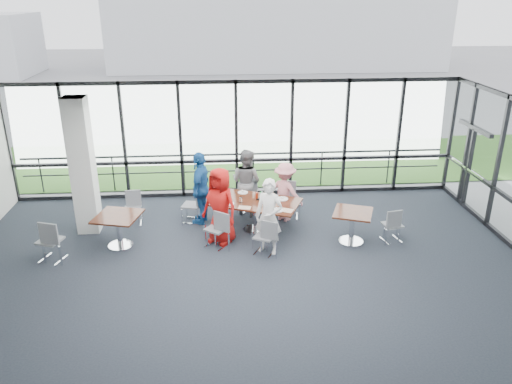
{
  "coord_description": "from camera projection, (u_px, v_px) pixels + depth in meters",
  "views": [
    {
      "loc": [
        -0.46,
        -8.06,
        5.31
      ],
      "look_at": [
        0.33,
        2.39,
        1.1
      ],
      "focal_mm": 35.0,
      "sensor_mm": 36.0,
      "label": 1
    }
  ],
  "objects": [
    {
      "name": "ceiling",
      "position": [
        247.0,
        129.0,
        8.27
      ],
      "size": [
        12.0,
        10.0,
        0.04
      ],
      "primitive_type": "cube",
      "color": "white",
      "rests_on": "ground"
    },
    {
      "name": "menu_a",
      "position": [
        245.0,
        208.0,
        11.34
      ],
      "size": [
        0.32,
        0.26,
        0.0
      ],
      "primitive_type": "cube",
      "rotation": [
        0.0,
        0.0,
        -0.23
      ],
      "color": "silver",
      "rests_on": "main_table"
    },
    {
      "name": "ketchup_bottle",
      "position": [
        257.0,
        196.0,
        11.74
      ],
      "size": [
        0.06,
        0.06,
        0.18
      ],
      "primitive_type": "cylinder",
      "color": "maroon",
      "rests_on": "main_table"
    },
    {
      "name": "chair_main_nl",
      "position": [
        217.0,
        229.0,
        11.04
      ],
      "size": [
        0.6,
        0.6,
        0.87
      ],
      "primitive_type": null,
      "rotation": [
        0.0,
        0.0,
        -0.65
      ],
      "color": "slate",
      "rests_on": "ground"
    },
    {
      "name": "condiment_caddy",
      "position": [
        258.0,
        199.0,
        11.76
      ],
      "size": [
        0.1,
        0.07,
        0.04
      ],
      "primitive_type": "cube",
      "color": "black",
      "rests_on": "main_table"
    },
    {
      "name": "chair_main_fr",
      "position": [
        290.0,
        201.0,
        12.51
      ],
      "size": [
        0.49,
        0.49,
        0.88
      ],
      "primitive_type": null,
      "rotation": [
        0.0,
        0.0,
        2.98
      ],
      "color": "slate",
      "rests_on": "ground"
    },
    {
      "name": "diner_far_left",
      "position": [
        246.0,
        182.0,
        12.6
      ],
      "size": [
        0.96,
        0.91,
        1.7
      ],
      "primitive_type": "imported",
      "rotation": [
        0.0,
        0.0,
        2.49
      ],
      "color": "slate",
      "rests_on": "ground"
    },
    {
      "name": "diner_near_right",
      "position": [
        269.0,
        217.0,
        10.66
      ],
      "size": [
        0.75,
        0.68,
        1.68
      ],
      "primitive_type": "imported",
      "rotation": [
        0.0,
        0.0,
        -0.48
      ],
      "color": "white",
      "rests_on": "ground"
    },
    {
      "name": "side_table_right",
      "position": [
        353.0,
        217.0,
        11.17
      ],
      "size": [
        1.07,
        1.07,
        0.75
      ],
      "rotation": [
        0.0,
        0.0,
        -0.36
      ],
      "color": "#3C1A13",
      "rests_on": "ground"
    },
    {
      "name": "plate_end",
      "position": [
        219.0,
        197.0,
        11.92
      ],
      "size": [
        0.24,
        0.24,
        0.01
      ],
      "primitive_type": "cylinder",
      "color": "white",
      "rests_on": "main_table"
    },
    {
      "name": "chair_spare_la",
      "position": [
        50.0,
        241.0,
        10.45
      ],
      "size": [
        0.58,
        0.58,
        0.93
      ],
      "primitive_type": null,
      "rotation": [
        0.0,
        0.0,
        -0.33
      ],
      "color": "slate",
      "rests_on": "ground"
    },
    {
      "name": "exit_door",
      "position": [
        469.0,
        168.0,
        12.97
      ],
      "size": [
        0.12,
        1.6,
        2.1
      ],
      "primitive_type": "cube",
      "color": "black",
      "rests_on": "ground"
    },
    {
      "name": "plate_nl",
      "position": [
        228.0,
        204.0,
        11.53
      ],
      "size": [
        0.27,
        0.27,
        0.01
      ],
      "primitive_type": "cylinder",
      "color": "white",
      "rests_on": "main_table"
    },
    {
      "name": "chair_main_nr",
      "position": [
        264.0,
        237.0,
        10.74
      ],
      "size": [
        0.54,
        0.54,
        0.82
      ],
      "primitive_type": null,
      "rotation": [
        0.0,
        0.0,
        -0.48
      ],
      "color": "slate",
      "rests_on": "ground"
    },
    {
      "name": "side_table_left",
      "position": [
        118.0,
        220.0,
        10.98
      ],
      "size": [
        1.12,
        1.12,
        0.75
      ],
      "rotation": [
        0.0,
        0.0,
        -0.25
      ],
      "color": "#3C1A13",
      "rests_on": "ground"
    },
    {
      "name": "tumbler_a",
      "position": [
        241.0,
        200.0,
        11.57
      ],
      "size": [
        0.07,
        0.07,
        0.13
      ],
      "primitive_type": "cylinder",
      "color": "white",
      "rests_on": "main_table"
    },
    {
      "name": "chair_spare_lb",
      "position": [
        132.0,
        209.0,
        12.14
      ],
      "size": [
        0.42,
        0.42,
        0.8
      ],
      "primitive_type": null,
      "rotation": [
        0.0,
        0.0,
        3.22
      ],
      "color": "slate",
      "rests_on": "ground"
    },
    {
      "name": "curtain_wall_back",
      "position": [
        236.0,
        139.0,
        13.49
      ],
      "size": [
        12.0,
        0.1,
        3.2
      ],
      "primitive_type": "cube",
      "color": "white",
      "rests_on": "ground"
    },
    {
      "name": "plate_fr",
      "position": [
        282.0,
        199.0,
        11.8
      ],
      "size": [
        0.28,
        0.28,
        0.01
      ],
      "primitive_type": "cylinder",
      "color": "white",
      "rests_on": "main_table"
    },
    {
      "name": "diner_near_left",
      "position": [
        220.0,
        206.0,
        11.11
      ],
      "size": [
        1.02,
        0.97,
        1.76
      ],
      "primitive_type": "imported",
      "rotation": [
        0.0,
        0.0,
        -0.65
      ],
      "color": "#B1110F",
      "rests_on": "ground"
    },
    {
      "name": "guard_rail",
      "position": [
        236.0,
        170.0,
        14.46
      ],
      "size": [
        12.0,
        0.06,
        0.06
      ],
      "primitive_type": "cylinder",
      "rotation": [
        0.0,
        1.57,
        0.0
      ],
      "color": "#2D2D33",
      "rests_on": "ground"
    },
    {
      "name": "diner_far_right",
      "position": [
        285.0,
        192.0,
        12.25
      ],
      "size": [
        1.06,
        0.98,
        1.49
      ],
      "primitive_type": "imported",
      "rotation": [
        0.0,
        0.0,
        2.48
      ],
      "color": "pink",
      "rests_on": "ground"
    },
    {
      "name": "apron",
      "position": [
        232.0,
        145.0,
        18.72
      ],
      "size": [
        80.0,
        70.0,
        0.02
      ],
      "primitive_type": "cube",
      "color": "gray",
      "rests_on": "ground"
    },
    {
      "name": "hangar_main",
      "position": [
        274.0,
        24.0,
        38.24
      ],
      "size": [
        24.0,
        10.0,
        6.0
      ],
      "primitive_type": "cube",
      "color": "silver",
      "rests_on": "ground"
    },
    {
      "name": "plate_nr",
      "position": [
        277.0,
        210.0,
        11.18
      ],
      "size": [
        0.26,
        0.26,
        0.01
      ],
      "primitive_type": "cylinder",
      "color": "white",
      "rests_on": "main_table"
    },
    {
      "name": "green_bottle",
      "position": [
        261.0,
        196.0,
        11.72
      ],
      "size": [
        0.05,
        0.05,
        0.2
      ],
      "primitive_type": "cylinder",
      "color": "#277C39",
      "rests_on": "main_table"
    },
    {
      "name": "grass_strip",
      "position": [
        234.0,
        161.0,
        16.86
      ],
      "size": [
        80.0,
        5.0,
        0.01
      ],
      "primitive_type": "cube",
      "color": "#376326",
      "rests_on": "ground"
    },
    {
      "name": "floor",
      "position": [
        248.0,
        293.0,
        9.47
      ],
      "size": [
        12.0,
        10.0,
        0.02
      ],
      "primitive_type": "cube",
      "color": "#1E242E",
      "rests_on": "ground"
    },
    {
      "name": "tumbler_d",
      "position": [
        225.0,
        197.0,
        11.78
      ],
      "size": [
        0.07,
        0.07,
        0.13
      ],
      "primitive_type": "cylinder",
      "color": "white",
      "rests_on": "main_table"
    },
    {
      "name": "chair_spare_r",
      "position": [
        392.0,
        225.0,
        11.31
      ],
      "size": [
        0.47,
        0.47,
        0.8
      ],
      "primitive_type": null,
      "rotation": [
        0.0,
        0.0,
        0.23
      ],
      "color": "slate",
      "rests_on": "ground"
    },
    {
      "name": "plate_fl",
      "position": [
        243.0,
        192.0,
        12.18
      ],
      "size": [
        0.25,
        0.25,
        0.01
      ],
      "primitive_type": "cylinder",
      "color": "white",
      "rests_on": "main_table"
    },
    {
      "name": "tumbler_b",
      "position": [
        264.0,
        204.0,
        11.36
      ],
      "size": [
        0.07,
        0.07,
        0.14
      ],
      "primitive_type": "cylinder",
      "color": "white",
      "rests_on": "main_table"
    },
    {
      "name": "main_table",
      "position": [
        255.0,
        206.0,
        11.74
      ],
      "size": [
        2.32,
        1.84,
        0.75
      ],
      "rotation": [
        0.0,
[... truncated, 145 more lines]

